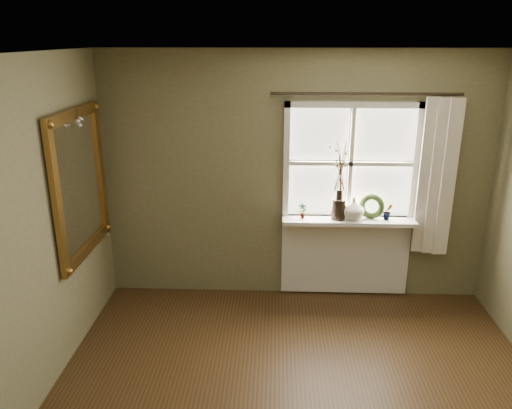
{
  "coord_description": "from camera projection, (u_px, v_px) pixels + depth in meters",
  "views": [
    {
      "loc": [
        -0.21,
        -2.73,
        2.7
      ],
      "look_at": [
        -0.38,
        1.55,
        1.26
      ],
      "focal_mm": 35.0,
      "sensor_mm": 36.0,
      "label": 1
    }
  ],
  "objects": [
    {
      "name": "potted_plant_right",
      "position": [
        388.0,
        211.0,
        5.09
      ],
      "size": [
        0.11,
        0.09,
        0.17
      ],
      "primitive_type": "imported",
      "rotation": [
        0.0,
        0.0,
        0.19
      ],
      "color": "#314820",
      "rests_on": "window_sill"
    },
    {
      "name": "ceiling",
      "position": [
        317.0,
        57.0,
        2.61
      ],
      "size": [
        4.5,
        4.5,
        0.0
      ],
      "primitive_type": "plane",
      "color": "silver",
      "rests_on": "ground"
    },
    {
      "name": "potted_plant_left",
      "position": [
        302.0,
        211.0,
        5.12
      ],
      "size": [
        0.1,
        0.08,
        0.16
      ],
      "primitive_type": "imported",
      "rotation": [
        0.0,
        0.0,
        0.28
      ],
      "color": "#314820",
      "rests_on": "window_sill"
    },
    {
      "name": "window_apron",
      "position": [
        345.0,
        255.0,
        5.38
      ],
      "size": [
        1.36,
        0.04,
        0.88
      ],
      "primitive_type": "cube",
      "color": "white",
      "rests_on": "ground"
    },
    {
      "name": "gilt_mirror",
      "position": [
        80.0,
        183.0,
        4.48
      ],
      "size": [
        0.1,
        1.12,
        1.34
      ],
      "color": "white",
      "rests_on": "wall_left"
    },
    {
      "name": "dark_jug",
      "position": [
        338.0,
        209.0,
        5.1
      ],
      "size": [
        0.19,
        0.19,
        0.21
      ],
      "primitive_type": "cylinder",
      "rotation": [
        0.0,
        0.0,
        -0.41
      ],
      "color": "black",
      "rests_on": "window_sill"
    },
    {
      "name": "cream_vase",
      "position": [
        353.0,
        208.0,
        5.09
      ],
      "size": [
        0.28,
        0.28,
        0.23
      ],
      "primitive_type": "imported",
      "rotation": [
        0.0,
        0.0,
        0.37
      ],
      "color": "silver",
      "rests_on": "window_sill"
    },
    {
      "name": "wreath",
      "position": [
        371.0,
        209.0,
        5.13
      ],
      "size": [
        0.28,
        0.17,
        0.27
      ],
      "primitive_type": "torus",
      "rotation": [
        1.36,
        0.0,
        -0.22
      ],
      "color": "#314820",
      "rests_on": "window_sill"
    },
    {
      "name": "window_frame",
      "position": [
        351.0,
        163.0,
        5.05
      ],
      "size": [
        1.36,
        0.06,
        1.24
      ],
      "color": "white",
      "rests_on": "wall_back"
    },
    {
      "name": "window_sill",
      "position": [
        349.0,
        221.0,
        5.14
      ],
      "size": [
        1.36,
        0.26,
        0.04
      ],
      "primitive_type": "cube",
      "color": "white",
      "rests_on": "wall_back"
    },
    {
      "name": "curtain_rod",
      "position": [
        366.0,
        94.0,
        4.77
      ],
      "size": [
        1.84,
        0.03,
        0.03
      ],
      "primitive_type": "cylinder",
      "rotation": [
        0.0,
        1.57,
        0.0
      ],
      "color": "black",
      "rests_on": "wall_back"
    },
    {
      "name": "curtain",
      "position": [
        436.0,
        178.0,
        4.96
      ],
      "size": [
        0.36,
        0.12,
        1.59
      ],
      "primitive_type": "cube",
      "color": "beige",
      "rests_on": "wall_back"
    },
    {
      "name": "wall_back",
      "position": [
        296.0,
        178.0,
        5.2
      ],
      "size": [
        4.0,
        0.1,
        2.6
      ],
      "primitive_type": "cube",
      "color": "#6C6847",
      "rests_on": "ground"
    }
  ]
}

